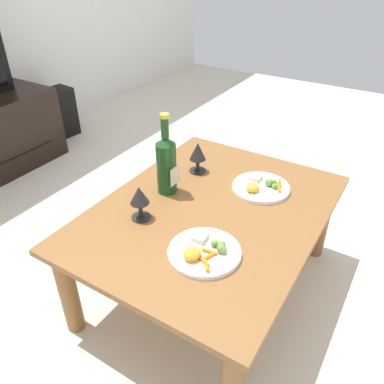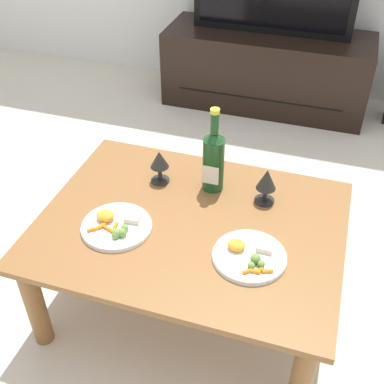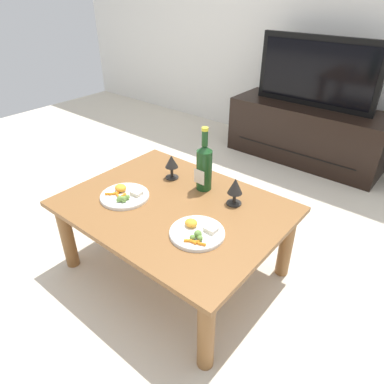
{
  "view_description": "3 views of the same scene",
  "coord_description": "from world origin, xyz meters",
  "px_view_note": "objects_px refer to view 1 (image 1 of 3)",
  "views": [
    {
      "loc": [
        -1.07,
        -0.58,
        1.29
      ],
      "look_at": [
        -0.05,
        0.06,
        0.51
      ],
      "focal_mm": 35.86,
      "sensor_mm": 36.0,
      "label": 1
    },
    {
      "loc": [
        0.4,
        -1.22,
        1.57
      ],
      "look_at": [
        -0.02,
        0.08,
        0.49
      ],
      "focal_mm": 45.56,
      "sensor_mm": 36.0,
      "label": 2
    },
    {
      "loc": [
        0.97,
        -1.04,
        1.36
      ],
      "look_at": [
        0.05,
        0.08,
        0.47
      ],
      "focal_mm": 32.3,
      "sensor_mm": 36.0,
      "label": 3
    }
  ],
  "objects_px": {
    "wine_bottle": "(166,163)",
    "goblet_left": "(139,197)",
    "dining_table": "(210,223)",
    "dinner_plate_right": "(261,187)",
    "dinner_plate_left": "(204,251)",
    "floor_speaker": "(62,112)",
    "goblet_right": "(198,153)"
  },
  "relations": [
    {
      "from": "wine_bottle",
      "to": "goblet_left",
      "type": "relative_size",
      "value": 2.48
    },
    {
      "from": "wine_bottle",
      "to": "goblet_left",
      "type": "bearing_deg",
      "value": -173.65
    },
    {
      "from": "dining_table",
      "to": "dinner_plate_right",
      "type": "relative_size",
      "value": 4.39
    },
    {
      "from": "dining_table",
      "to": "dinner_plate_left",
      "type": "bearing_deg",
      "value": -155.16
    },
    {
      "from": "dinner_plate_left",
      "to": "wine_bottle",
      "type": "bearing_deg",
      "value": 52.06
    },
    {
      "from": "dinner_plate_right",
      "to": "goblet_left",
      "type": "bearing_deg",
      "value": 144.28
    },
    {
      "from": "floor_speaker",
      "to": "wine_bottle",
      "type": "distance_m",
      "value": 1.8
    },
    {
      "from": "goblet_right",
      "to": "dinner_plate_right",
      "type": "distance_m",
      "value": 0.32
    },
    {
      "from": "floor_speaker",
      "to": "dinner_plate_right",
      "type": "distance_m",
      "value": 2.0
    },
    {
      "from": "floor_speaker",
      "to": "goblet_left",
      "type": "height_order",
      "value": "goblet_left"
    },
    {
      "from": "goblet_left",
      "to": "dinner_plate_right",
      "type": "height_order",
      "value": "goblet_left"
    },
    {
      "from": "wine_bottle",
      "to": "dinner_plate_right",
      "type": "bearing_deg",
      "value": -56.48
    },
    {
      "from": "dining_table",
      "to": "dinner_plate_left",
      "type": "height_order",
      "value": "dinner_plate_left"
    },
    {
      "from": "wine_bottle",
      "to": "dinner_plate_left",
      "type": "relative_size",
      "value": 1.37
    },
    {
      "from": "floor_speaker",
      "to": "wine_bottle",
      "type": "bearing_deg",
      "value": -111.49
    },
    {
      "from": "goblet_right",
      "to": "dinner_plate_left",
      "type": "distance_m",
      "value": 0.56
    },
    {
      "from": "dinner_plate_right",
      "to": "dining_table",
      "type": "bearing_deg",
      "value": 155.05
    },
    {
      "from": "dinner_plate_left",
      "to": "dinner_plate_right",
      "type": "relative_size",
      "value": 1.02
    },
    {
      "from": "dinner_plate_left",
      "to": "dinner_plate_right",
      "type": "height_order",
      "value": "same"
    },
    {
      "from": "wine_bottle",
      "to": "dining_table",
      "type": "bearing_deg",
      "value": -94.85
    },
    {
      "from": "dining_table",
      "to": "goblet_left",
      "type": "distance_m",
      "value": 0.31
    },
    {
      "from": "dining_table",
      "to": "dinner_plate_right",
      "type": "distance_m",
      "value": 0.27
    },
    {
      "from": "goblet_right",
      "to": "dinner_plate_left",
      "type": "bearing_deg",
      "value": -146.59
    },
    {
      "from": "wine_bottle",
      "to": "goblet_left",
      "type": "height_order",
      "value": "wine_bottle"
    },
    {
      "from": "floor_speaker",
      "to": "dinner_plate_left",
      "type": "height_order",
      "value": "dinner_plate_left"
    },
    {
      "from": "goblet_left",
      "to": "dinner_plate_right",
      "type": "bearing_deg",
      "value": -35.72
    },
    {
      "from": "goblet_left",
      "to": "goblet_right",
      "type": "relative_size",
      "value": 0.96
    },
    {
      "from": "floor_speaker",
      "to": "goblet_left",
      "type": "xyz_separation_m",
      "value": [
        -1.0,
        -1.59,
        0.33
      ]
    },
    {
      "from": "dinner_plate_left",
      "to": "dining_table",
      "type": "bearing_deg",
      "value": 24.84
    },
    {
      "from": "dining_table",
      "to": "goblet_right",
      "type": "distance_m",
      "value": 0.34
    },
    {
      "from": "goblet_left",
      "to": "dinner_plate_left",
      "type": "height_order",
      "value": "goblet_left"
    },
    {
      "from": "floor_speaker",
      "to": "dining_table",
      "type": "bearing_deg",
      "value": -109.1
    }
  ]
}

